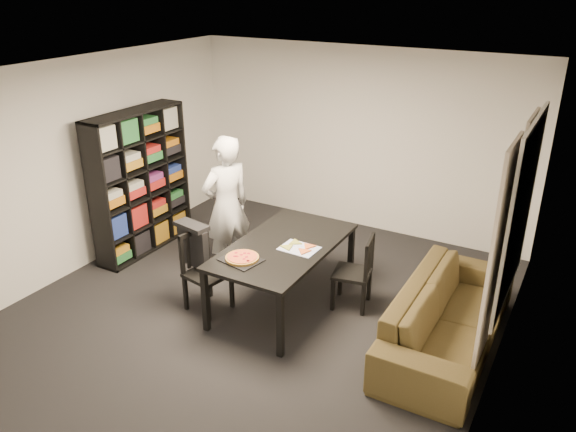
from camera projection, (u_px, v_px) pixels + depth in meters
The scene contains 16 objects.
room at pixel (253, 203), 5.77m from camera, with size 5.01×5.51×2.61m.
window_pane at pixel (521, 212), 5.05m from camera, with size 0.02×1.40×1.60m, color black.
window_frame at pixel (521, 212), 5.05m from camera, with size 0.03×1.52×1.72m, color white.
curtain_left at pixel (494, 268), 4.81m from camera, with size 0.03×0.70×2.25m, color beige.
curtain_right at pixel (515, 224), 5.64m from camera, with size 0.03×0.70×2.25m, color beige.
bookshelf at pixel (140, 182), 7.36m from camera, with size 0.35×1.50×1.90m, color black.
dining_table at pixel (284, 250), 6.16m from camera, with size 1.00×1.80×0.75m.
chair_left at pixel (202, 265), 6.18m from camera, with size 0.49×0.49×0.91m.
chair_right at pixel (360, 268), 6.18m from camera, with size 0.47×0.47×0.86m.
draped_jacket at pixel (193, 243), 6.16m from camera, with size 0.43×0.25×0.50m.
person at pixel (226, 207), 6.77m from camera, with size 0.64×0.42×1.76m, color silver.
baking_tray at pixel (241, 260), 5.79m from camera, with size 0.40×0.32×0.01m, color black.
pepperoni_pizza at pixel (242, 258), 5.79m from camera, with size 0.35×0.35×0.03m.
kitchen_towel at pixel (299, 248), 6.03m from camera, with size 0.40×0.30×0.01m, color silver.
pizza_slices at pixel (299, 247), 6.05m from camera, with size 0.37×0.31×0.01m, color gold, non-canonical shape.
sofa at pixel (449, 316), 5.59m from camera, with size 2.26×0.89×0.66m, color #42371A.
Camera 1 is at (2.94, -4.48, 3.47)m, focal length 35.00 mm.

